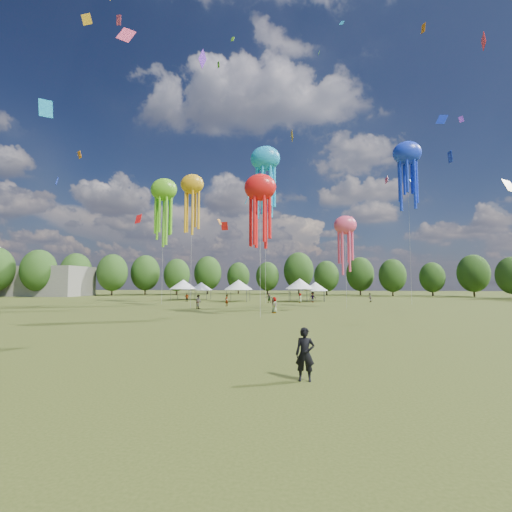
# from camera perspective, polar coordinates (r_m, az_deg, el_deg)

# --- Properties ---
(ground) EXTENTS (300.00, 300.00, 0.00)m
(ground) POSITION_cam_1_polar(r_m,az_deg,el_deg) (18.91, -18.01, -15.07)
(ground) COLOR #384416
(ground) RESTS_ON ground
(observer_main) EXTENTS (0.73, 0.50, 1.95)m
(observer_main) POSITION_cam_1_polar(r_m,az_deg,el_deg) (13.86, 7.81, -15.20)
(observer_main) COLOR black
(observer_main) RESTS_ON ground
(spectator_near) EXTENTS (1.18, 1.16, 1.92)m
(spectator_near) POSITION_cam_1_polar(r_m,az_deg,el_deg) (51.05, -9.16, -7.19)
(spectator_near) COLOR gray
(spectator_near) RESTS_ON ground
(spectators_far) EXTENTS (35.19, 27.48, 1.91)m
(spectators_far) POSITION_cam_1_polar(r_m,az_deg,el_deg) (61.93, 5.09, -6.77)
(spectators_far) COLOR gray
(spectators_far) RESTS_ON ground
(festival_tents) EXTENTS (32.49, 11.83, 4.43)m
(festival_tents) POSITION_cam_1_polar(r_m,az_deg,el_deg) (72.04, -1.81, -4.62)
(festival_tents) COLOR #47474C
(festival_tents) RESTS_ON ground
(show_kites) EXTENTS (46.60, 29.03, 28.22)m
(show_kites) POSITION_cam_1_polar(r_m,az_deg,el_deg) (60.36, 3.12, 11.11)
(show_kites) COLOR gold
(show_kites) RESTS_ON ground
(small_kites) EXTENTS (64.55, 55.05, 45.97)m
(small_kites) POSITION_cam_1_polar(r_m,az_deg,el_deg) (64.15, 0.98, 19.50)
(small_kites) COLOR gold
(small_kites) RESTS_ON ground
(treeline) EXTENTS (201.57, 95.24, 13.43)m
(treeline) POSITION_cam_1_polar(r_m,az_deg,el_deg) (80.14, -0.25, -2.17)
(treeline) COLOR #38281C
(treeline) RESTS_ON ground
(hangar) EXTENTS (40.00, 12.00, 8.00)m
(hangar) POSITION_cam_1_polar(r_m,az_deg,el_deg) (119.53, -33.79, -3.36)
(hangar) COLOR gray
(hangar) RESTS_ON ground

